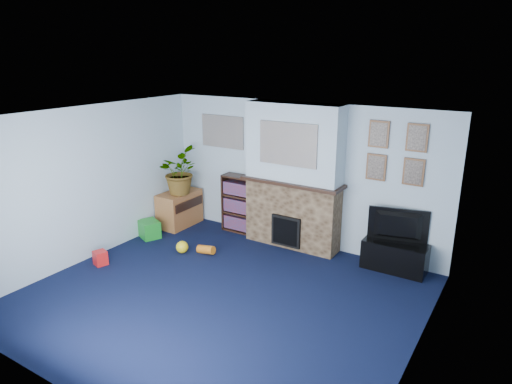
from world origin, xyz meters
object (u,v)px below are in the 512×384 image
Objects in this scene: bookshelf at (239,205)px; television at (398,227)px; tv_stand at (395,256)px; sideboard at (179,207)px.

television is at bearing -1.12° from bookshelf.
sideboard reaches higher than tv_stand.
bookshelf reaches higher than television.
sideboard is at bearing -175.98° from tv_stand.
television is 2.88m from bookshelf.
bookshelf is at bearing 178.48° from tv_stand.
television is 0.83× the size of bookshelf.
bookshelf is (-2.88, 0.08, 0.28)m from tv_stand.
television is 1.05× the size of sideboard.
bookshelf is (-2.88, 0.06, -0.19)m from television.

